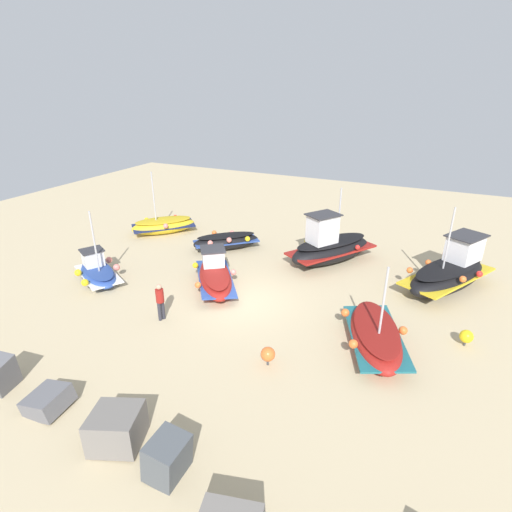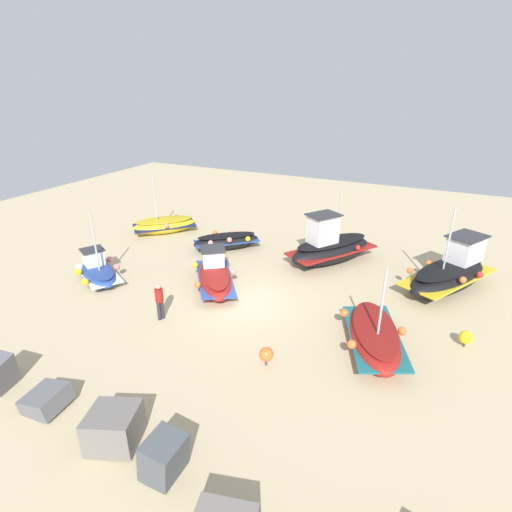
{
  "view_description": "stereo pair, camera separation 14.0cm",
  "coord_description": "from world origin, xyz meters",
  "px_view_note": "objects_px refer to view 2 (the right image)",
  "views": [
    {
      "loc": [
        -7.12,
        13.57,
        8.74
      ],
      "look_at": [
        0.63,
        -2.84,
        0.9
      ],
      "focal_mm": 28.22,
      "sensor_mm": 36.0,
      "label": 1
    },
    {
      "loc": [
        -7.25,
        13.51,
        8.74
      ],
      "look_at": [
        0.63,
        -2.84,
        0.9
      ],
      "focal_mm": 28.22,
      "sensor_mm": 36.0,
      "label": 2
    }
  ],
  "objects_px": {
    "fishing_boat_6": "(164,225)",
    "mooring_buoy_1": "(466,337)",
    "fishing_boat_0": "(215,275)",
    "fishing_boat_5": "(227,241)",
    "mooring_buoy_0": "(266,354)",
    "fishing_boat_2": "(330,247)",
    "person_walking": "(159,299)",
    "fishing_boat_1": "(374,336)",
    "fishing_boat_4": "(98,271)",
    "fishing_boat_3": "(450,273)"
  },
  "relations": [
    {
      "from": "fishing_boat_6",
      "to": "fishing_boat_0",
      "type": "bearing_deg",
      "value": -83.09
    },
    {
      "from": "mooring_buoy_0",
      "to": "mooring_buoy_1",
      "type": "relative_size",
      "value": 1.08
    },
    {
      "from": "fishing_boat_5",
      "to": "fishing_boat_6",
      "type": "bearing_deg",
      "value": -49.81
    },
    {
      "from": "fishing_boat_4",
      "to": "fishing_boat_5",
      "type": "xyz_separation_m",
      "value": [
        -3.66,
        -6.05,
        0.04
      ]
    },
    {
      "from": "fishing_boat_6",
      "to": "mooring_buoy_1",
      "type": "distance_m",
      "value": 17.85
    },
    {
      "from": "fishing_boat_1",
      "to": "fishing_boat_5",
      "type": "distance_m",
      "value": 10.98
    },
    {
      "from": "fishing_boat_5",
      "to": "mooring_buoy_0",
      "type": "relative_size",
      "value": 5.4
    },
    {
      "from": "person_walking",
      "to": "mooring_buoy_0",
      "type": "distance_m",
      "value": 5.07
    },
    {
      "from": "person_walking",
      "to": "mooring_buoy_1",
      "type": "distance_m",
      "value": 11.46
    },
    {
      "from": "fishing_boat_5",
      "to": "fishing_boat_2",
      "type": "bearing_deg",
      "value": 145.28
    },
    {
      "from": "fishing_boat_2",
      "to": "fishing_boat_4",
      "type": "distance_m",
      "value": 11.65
    },
    {
      "from": "fishing_boat_2",
      "to": "person_walking",
      "type": "xyz_separation_m",
      "value": [
        4.51,
        8.35,
        0.04
      ]
    },
    {
      "from": "fishing_boat_5",
      "to": "fishing_boat_6",
      "type": "relative_size",
      "value": 0.93
    },
    {
      "from": "fishing_boat_0",
      "to": "mooring_buoy_0",
      "type": "xyz_separation_m",
      "value": [
        -4.54,
        4.22,
        -0.1
      ]
    },
    {
      "from": "fishing_boat_1",
      "to": "fishing_boat_6",
      "type": "bearing_deg",
      "value": 44.06
    },
    {
      "from": "person_walking",
      "to": "fishing_boat_1",
      "type": "bearing_deg",
      "value": 33.43
    },
    {
      "from": "fishing_boat_0",
      "to": "fishing_boat_5",
      "type": "bearing_deg",
      "value": -13.83
    },
    {
      "from": "mooring_buoy_0",
      "to": "mooring_buoy_1",
      "type": "height_order",
      "value": "mooring_buoy_0"
    },
    {
      "from": "fishing_boat_4",
      "to": "fishing_boat_5",
      "type": "relative_size",
      "value": 0.97
    },
    {
      "from": "fishing_boat_4",
      "to": "fishing_boat_5",
      "type": "distance_m",
      "value": 7.07
    },
    {
      "from": "fishing_boat_2",
      "to": "fishing_boat_6",
      "type": "bearing_deg",
      "value": -56.5
    },
    {
      "from": "fishing_boat_6",
      "to": "mooring_buoy_0",
      "type": "height_order",
      "value": "fishing_boat_6"
    },
    {
      "from": "mooring_buoy_0",
      "to": "mooring_buoy_1",
      "type": "xyz_separation_m",
      "value": [
        -6.0,
        -4.02,
        -0.04
      ]
    },
    {
      "from": "fishing_boat_2",
      "to": "mooring_buoy_1",
      "type": "height_order",
      "value": "fishing_boat_2"
    },
    {
      "from": "fishing_boat_5",
      "to": "mooring_buoy_1",
      "type": "bearing_deg",
      "value": 118.37
    },
    {
      "from": "fishing_boat_5",
      "to": "mooring_buoy_0",
      "type": "height_order",
      "value": "fishing_boat_5"
    },
    {
      "from": "fishing_boat_3",
      "to": "mooring_buoy_1",
      "type": "relative_size",
      "value": 8.54
    },
    {
      "from": "fishing_boat_4",
      "to": "fishing_boat_6",
      "type": "distance_m",
      "value": 6.82
    },
    {
      "from": "person_walking",
      "to": "fishing_boat_2",
      "type": "bearing_deg",
      "value": 82.58
    },
    {
      "from": "fishing_boat_3",
      "to": "mooring_buoy_0",
      "type": "distance_m",
      "value": 10.11
    },
    {
      "from": "fishing_boat_1",
      "to": "fishing_boat_4",
      "type": "bearing_deg",
      "value": 69.67
    },
    {
      "from": "mooring_buoy_0",
      "to": "fishing_boat_5",
      "type": "bearing_deg",
      "value": -53.22
    },
    {
      "from": "fishing_boat_0",
      "to": "fishing_boat_6",
      "type": "bearing_deg",
      "value": 17.42
    },
    {
      "from": "fishing_boat_5",
      "to": "fishing_boat_6",
      "type": "xyz_separation_m",
      "value": [
        4.87,
        -0.66,
        0.02
      ]
    },
    {
      "from": "fishing_boat_4",
      "to": "fishing_boat_3",
      "type": "bearing_deg",
      "value": -128.92
    },
    {
      "from": "fishing_boat_0",
      "to": "fishing_boat_5",
      "type": "height_order",
      "value": "fishing_boat_0"
    },
    {
      "from": "fishing_boat_0",
      "to": "mooring_buoy_1",
      "type": "distance_m",
      "value": 10.54
    },
    {
      "from": "fishing_boat_0",
      "to": "fishing_boat_1",
      "type": "height_order",
      "value": "fishing_boat_1"
    },
    {
      "from": "fishing_boat_1",
      "to": "fishing_boat_3",
      "type": "distance_m",
      "value": 6.47
    },
    {
      "from": "fishing_boat_2",
      "to": "fishing_boat_4",
      "type": "bearing_deg",
      "value": -21.22
    },
    {
      "from": "fishing_boat_2",
      "to": "fishing_boat_3",
      "type": "xyz_separation_m",
      "value": [
        -5.74,
        0.51,
        -0.06
      ]
    },
    {
      "from": "fishing_boat_0",
      "to": "mooring_buoy_0",
      "type": "relative_size",
      "value": 6.22
    },
    {
      "from": "fishing_boat_3",
      "to": "fishing_boat_0",
      "type": "bearing_deg",
      "value": 143.12
    },
    {
      "from": "fishing_boat_5",
      "to": "mooring_buoy_1",
      "type": "relative_size",
      "value": 5.81
    },
    {
      "from": "fishing_boat_6",
      "to": "mooring_buoy_0",
      "type": "xyz_separation_m",
      "value": [
        -11.13,
        9.05,
        -0.07
      ]
    },
    {
      "from": "fishing_boat_0",
      "to": "mooring_buoy_1",
      "type": "height_order",
      "value": "fishing_boat_0"
    },
    {
      "from": "fishing_boat_6",
      "to": "mooring_buoy_1",
      "type": "bearing_deg",
      "value": -63.25
    },
    {
      "from": "fishing_boat_1",
      "to": "fishing_boat_4",
      "type": "height_order",
      "value": "fishing_boat_4"
    },
    {
      "from": "fishing_boat_0",
      "to": "mooring_buoy_0",
      "type": "bearing_deg",
      "value": -169.32
    },
    {
      "from": "fishing_boat_4",
      "to": "mooring_buoy_1",
      "type": "bearing_deg",
      "value": -145.35
    }
  ]
}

